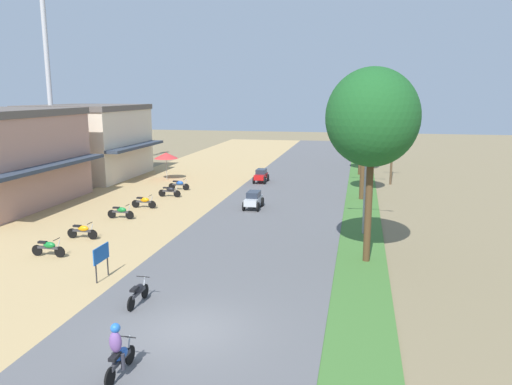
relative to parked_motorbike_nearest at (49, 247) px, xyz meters
The scene contains 24 objects.
ground_plane 11.23m from the parked_motorbike_nearest, 32.94° to the right, with size 180.00×180.00×0.00m, color #7A6B4C.
road_strip 11.23m from the parked_motorbike_nearest, 32.94° to the right, with size 9.00×140.00×0.08m, color #565659.
median_strip 16.31m from the parked_motorbike_nearest, 21.97° to the right, with size 2.40×140.00×0.06m, color #3D6B2D.
shophouse_mid 25.05m from the parked_motorbike_nearest, 115.12° to the left, with size 9.98×10.30×6.90m.
parked_motorbike_nearest is the anchor object (origin of this frame).
parked_motorbike_second 3.14m from the parked_motorbike_nearest, 90.14° to the left, with size 1.80×0.54×0.94m.
parked_motorbike_third 7.74m from the parked_motorbike_nearest, 90.08° to the left, with size 1.80×0.54×0.94m.
parked_motorbike_fourth 10.89m from the parked_motorbike_nearest, 89.09° to the left, with size 1.80×0.54×0.94m.
parked_motorbike_fifth 14.90m from the parked_motorbike_nearest, 88.02° to the left, with size 1.80×0.54×0.94m.
parked_motorbike_sixth 17.76m from the parked_motorbike_nearest, 89.28° to the left, with size 1.80×0.54×0.94m.
street_signboard 4.70m from the parked_motorbike_nearest, 28.77° to the right, with size 0.06×1.30×1.50m.
vendor_umbrella 22.70m from the parked_motorbike_nearest, 96.93° to the left, with size 2.20×2.20×2.52m.
median_tree_nearest 16.79m from the parked_motorbike_nearest, ahead, with size 4.29×4.29×9.12m.
median_tree_second 23.94m from the parked_motorbike_nearest, 48.70° to the left, with size 3.04×3.04×9.19m.
median_tree_third 33.38m from the parked_motorbike_nearest, 62.85° to the left, with size 3.21×3.21×8.77m.
median_tree_fourth 40.35m from the parked_motorbike_nearest, 67.75° to the left, with size 3.37×3.37×8.97m.
streetlamp_near 17.35m from the parked_motorbike_nearest, 25.99° to the left, with size 3.16×0.20×7.45m.
streetlamp_mid 25.55m from the parked_motorbike_nearest, 52.86° to the left, with size 3.16×0.20×8.26m.
streetlamp_far 45.19m from the parked_motorbike_nearest, 70.24° to the left, with size 3.16×0.20×7.90m.
utility_pole_near 30.31m from the parked_motorbike_nearest, 54.12° to the left, with size 1.80×0.20×8.62m.
car_sedan_silver 14.50m from the parked_motorbike_nearest, 57.88° to the left, with size 1.10×2.26×1.19m.
car_sedan_red 23.45m from the parked_motorbike_nearest, 74.63° to the left, with size 1.10×2.26×1.19m.
motorbike_foreground_rider 12.43m from the parked_motorbike_nearest, 47.61° to the right, with size 0.54×1.80×1.66m.
motorbike_ahead_second 8.09m from the parked_motorbike_nearest, 33.10° to the right, with size 0.54×1.80×0.94m.
Camera 1 is at (5.41, -15.03, 8.00)m, focal length 35.24 mm.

